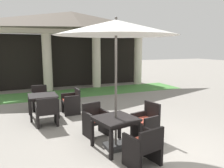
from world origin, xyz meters
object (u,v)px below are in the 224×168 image
at_px(patio_chair_near_foreground_east, 146,123).
at_px(patio_chair_mid_left_south, 47,112).
at_px(patio_umbrella_near_foreground, 116,29).
at_px(patio_table_near_foreground, 116,122).
at_px(patio_chair_mid_left_north, 40,99).
at_px(patio_chair_near_foreground_north, 95,120).
at_px(patio_chair_near_foreground_south, 144,147).
at_px(patio_table_mid_left, 43,98).
at_px(patio_chair_mid_left_east, 72,102).

distance_m(patio_chair_near_foreground_east, patio_chair_mid_left_south, 2.94).
height_order(patio_umbrella_near_foreground, patio_chair_near_foreground_east, patio_umbrella_near_foreground).
height_order(patio_table_near_foreground, patio_umbrella_near_foreground, patio_umbrella_near_foreground).
bearing_deg(patio_chair_mid_left_north, patio_umbrella_near_foreground, 107.17).
bearing_deg(patio_chair_near_foreground_north, patio_chair_mid_left_north, -82.25).
relative_size(patio_chair_near_foreground_south, patio_chair_mid_left_south, 0.93).
bearing_deg(patio_chair_near_foreground_east, patio_umbrella_near_foreground, 90.00).
relative_size(patio_table_near_foreground, patio_chair_mid_left_north, 1.15).
height_order(patio_umbrella_near_foreground, patio_chair_near_foreground_south, patio_umbrella_near_foreground).
bearing_deg(patio_chair_near_foreground_south, patio_chair_mid_left_south, 103.98).
distance_m(patio_table_near_foreground, patio_table_mid_left, 3.35).
xyz_separation_m(patio_chair_near_foreground_east, patio_chair_near_foreground_south, (-0.75, -1.11, -0.03)).
height_order(patio_chair_near_foreground_south, patio_chair_mid_left_east, patio_chair_mid_left_east).
bearing_deg(patio_chair_mid_left_north, patio_chair_near_foreground_south, 106.07).
relative_size(patio_chair_near_foreground_east, patio_chair_near_foreground_north, 1.10).
distance_m(patio_chair_near_foreground_east, patio_chair_mid_left_north, 4.46).
bearing_deg(patio_chair_mid_left_north, patio_chair_near_foreground_east, 119.38).
xyz_separation_m(patio_table_mid_left, patio_chair_mid_left_north, (-0.00, 0.96, -0.24)).
distance_m(patio_chair_mid_left_south, patio_chair_mid_left_north, 1.93).
bearing_deg(patio_chair_mid_left_east, patio_umbrella_near_foreground, -174.55).
xyz_separation_m(patio_chair_near_foreground_north, patio_table_mid_left, (-1.08, 2.18, 0.25)).
relative_size(patio_table_near_foreground, patio_chair_mid_left_south, 1.16).
bearing_deg(patio_chair_mid_left_north, patio_table_near_foreground, 107.17).
bearing_deg(patio_chair_near_foreground_east, patio_chair_mid_left_east, 11.65).
distance_m(patio_table_mid_left, patio_chair_mid_left_east, 0.99).
xyz_separation_m(patio_umbrella_near_foreground, patio_chair_mid_left_north, (-1.27, 4.07, -2.29)).
xyz_separation_m(patio_chair_mid_left_east, patio_chair_mid_left_north, (-0.96, 0.96, -0.01)).
distance_m(patio_table_near_foreground, patio_chair_mid_left_east, 3.13).
xyz_separation_m(patio_chair_near_foreground_north, patio_chair_mid_left_south, (-1.08, 1.22, 0.01)).
bearing_deg(patio_chair_near_foreground_north, patio_chair_mid_left_east, -98.12).
bearing_deg(patio_chair_mid_left_east, patio_chair_mid_left_south, 135.05).
distance_m(patio_umbrella_near_foreground, patio_chair_near_foreground_south, 2.49).
xyz_separation_m(patio_chair_mid_left_east, patio_chair_mid_left_south, (-0.96, -0.96, -0.01)).
bearing_deg(patio_chair_near_foreground_south, patio_chair_mid_left_north, 94.94).
bearing_deg(patio_table_mid_left, patio_chair_mid_left_south, -89.88).
distance_m(patio_chair_near_foreground_south, patio_chair_near_foreground_north, 1.89).
distance_m(patio_table_near_foreground, patio_chair_near_foreground_south, 0.97).
bearing_deg(patio_chair_mid_left_north, patio_chair_mid_left_east, 134.92).
height_order(patio_chair_near_foreground_east, patio_table_mid_left, patio_chair_near_foreground_east).
bearing_deg(patio_chair_near_foreground_north, patio_chair_mid_left_south, -59.68).
bearing_deg(patio_table_mid_left, patio_chair_near_foreground_south, -70.25).
relative_size(patio_chair_near_foreground_south, patio_chair_mid_left_east, 0.94).
relative_size(patio_chair_near_foreground_east, patio_chair_near_foreground_south, 1.14).
height_order(patio_umbrella_near_foreground, patio_chair_mid_left_south, patio_umbrella_near_foreground).
xyz_separation_m(patio_chair_mid_left_south, patio_chair_mid_left_north, (-0.00, 1.93, -0.01)).
distance_m(patio_chair_mid_left_east, patio_chair_mid_left_north, 1.36).
xyz_separation_m(patio_chair_near_foreground_south, patio_chair_near_foreground_north, (-0.37, 1.86, 0.00)).
relative_size(patio_table_near_foreground, patio_table_mid_left, 1.12).
xyz_separation_m(patio_table_near_foreground, patio_chair_mid_left_north, (-1.27, 4.07, -0.22)).
height_order(patio_chair_near_foreground_east, patio_chair_mid_left_east, patio_chair_near_foreground_east).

